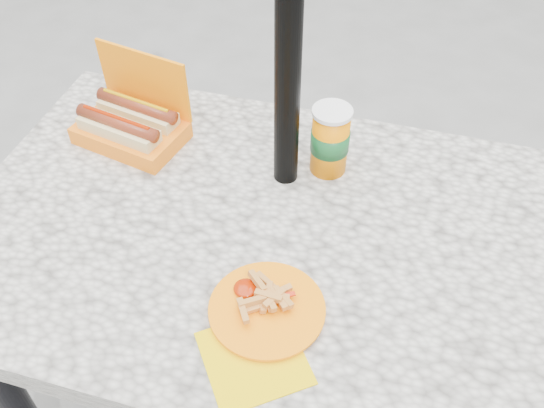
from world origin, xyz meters
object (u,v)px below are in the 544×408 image
(umbrella_pole, at_px, (289,25))
(hotdog_box, at_px, (131,124))
(soda_cup, at_px, (330,140))
(fries_plate, at_px, (265,311))

(umbrella_pole, relative_size, hotdog_box, 8.66)
(umbrella_pole, bearing_deg, hotdog_box, 175.93)
(umbrella_pole, bearing_deg, soda_cup, 31.11)
(umbrella_pole, bearing_deg, fries_plate, -80.49)
(umbrella_pole, height_order, fries_plate, umbrella_pole)
(umbrella_pole, xyz_separation_m, soda_cup, (0.08, 0.05, -0.27))
(fries_plate, distance_m, soda_cup, 0.40)
(umbrella_pole, height_order, hotdog_box, umbrella_pole)
(hotdog_box, bearing_deg, fries_plate, -29.99)
(fries_plate, bearing_deg, hotdog_box, 138.42)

